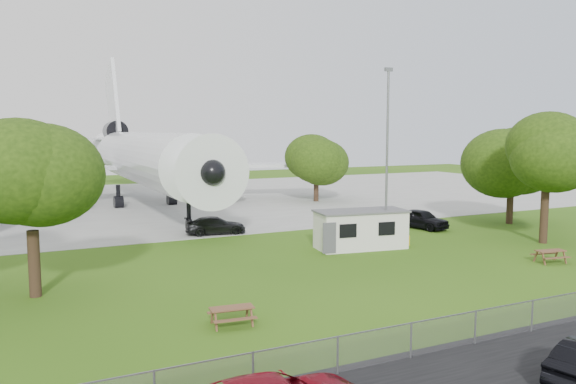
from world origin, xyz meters
name	(u,v)px	position (x,y,z in m)	size (l,w,h in m)	color
ground	(326,285)	(0.00, 0.00, 0.00)	(160.00, 160.00, 0.00)	#48741A
concrete_apron	(158,202)	(0.00, 38.00, 0.01)	(120.00, 46.00, 0.03)	#B7B7B2
airliner	(143,156)	(-2.00, 35.86, 5.27)	(46.36, 47.73, 17.69)	white
site_cabin	(361,229)	(6.72, 6.98, 1.31)	(6.91, 3.56, 2.62)	silver
picnic_west	(232,325)	(-6.50, -3.55, 0.00)	(1.80, 1.50, 0.76)	brown
picnic_east	(550,262)	(14.77, -1.60, 0.00)	(1.80, 1.50, 0.76)	brown
fence	(454,349)	(0.00, -9.50, 0.00)	(58.00, 0.04, 1.30)	gray
lamp_mast	(387,160)	(8.20, 6.20, 6.00)	(0.16, 0.16, 12.00)	slate
tree_west_small	(30,182)	(-13.65, 4.38, 5.57)	(6.35, 6.35, 8.76)	#382619
tree_east_front	(547,153)	(19.42, 2.77, 6.46)	(6.88, 6.88, 9.91)	#382619
tree_east_back	(512,162)	(23.91, 9.96, 5.35)	(8.25, 8.25, 9.48)	#382619
tree_far_apron	(316,161)	(16.21, 30.58, 4.63)	(6.25, 6.25, 7.77)	#382619
car_ne_hatch	(422,219)	(15.48, 11.33, 0.79)	(1.86, 4.62, 1.57)	black
car_apron_van	(216,226)	(-0.54, 16.24, 0.67)	(1.88, 4.63, 1.34)	black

